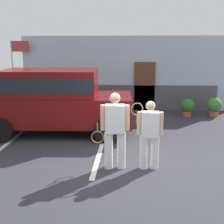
# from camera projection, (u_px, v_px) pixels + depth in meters

# --- Properties ---
(ground_plane) EXTENTS (40.00, 40.00, 0.00)m
(ground_plane) POSITION_uv_depth(u_px,v_px,m) (124.00, 168.00, 6.63)
(ground_plane) COLOR #2D2D33
(parking_stripe_0) EXTENTS (0.12, 4.40, 0.01)m
(parking_stripe_0) POSITION_uv_depth(u_px,v_px,m) (8.00, 143.00, 8.29)
(parking_stripe_0) COLOR silver
(parking_stripe_0) RESTS_ON ground_plane
(parking_stripe_1) EXTENTS (0.12, 4.40, 0.01)m
(parking_stripe_1) POSITION_uv_depth(u_px,v_px,m) (102.00, 145.00, 8.13)
(parking_stripe_1) COLOR silver
(parking_stripe_1) RESTS_ON ground_plane
(house_frontage) EXTENTS (9.22, 0.40, 3.20)m
(house_frontage) POSITION_uv_depth(u_px,v_px,m) (128.00, 75.00, 12.56)
(house_frontage) COLOR silver
(house_frontage) RESTS_ON ground_plane
(parked_suv) EXTENTS (4.67, 2.30, 2.05)m
(parked_suv) POSITION_uv_depth(u_px,v_px,m) (56.00, 98.00, 9.06)
(parked_suv) COLOR #590C0C
(parked_suv) RESTS_ON ground_plane
(tennis_player_man) EXTENTS (0.91, 0.30, 1.76)m
(tennis_player_man) POSITION_uv_depth(u_px,v_px,m) (115.00, 130.00, 6.43)
(tennis_player_man) COLOR white
(tennis_player_man) RESTS_ON ground_plane
(tennis_player_woman) EXTENTS (0.73, 0.26, 1.58)m
(tennis_player_woman) POSITION_uv_depth(u_px,v_px,m) (149.00, 134.00, 6.42)
(tennis_player_woman) COLOR white
(tennis_player_woman) RESTS_ON ground_plane
(potted_plant_by_porch) EXTENTS (0.54, 0.54, 0.71)m
(potted_plant_by_porch) POSITION_uv_depth(u_px,v_px,m) (187.00, 107.00, 11.46)
(potted_plant_by_porch) COLOR #9E5638
(potted_plant_by_porch) RESTS_ON ground_plane
(potted_plant_secondary) EXTENTS (0.58, 0.58, 0.77)m
(potted_plant_secondary) POSITION_uv_depth(u_px,v_px,m) (214.00, 106.00, 11.44)
(potted_plant_secondary) COLOR #9E5638
(potted_plant_secondary) RESTS_ON ground_plane
(flag_pole) EXTENTS (0.80, 0.05, 3.04)m
(flag_pole) POSITION_uv_depth(u_px,v_px,m) (16.00, 62.00, 12.34)
(flag_pole) COLOR silver
(flag_pole) RESTS_ON ground_plane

